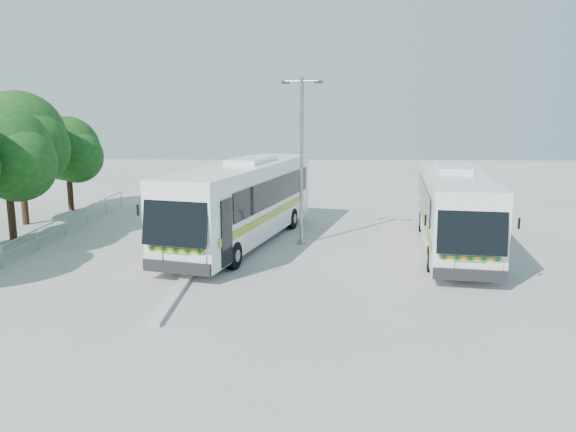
{
  "coord_description": "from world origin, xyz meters",
  "views": [
    {
      "loc": [
        2.12,
        -21.46,
        6.31
      ],
      "look_at": [
        1.44,
        2.29,
        1.79
      ],
      "focal_mm": 35.0,
      "sensor_mm": 36.0,
      "label": 1
    }
  ],
  "objects_px": {
    "tree_far_c": "(7,153)",
    "coach_main": "(243,200)",
    "tree_far_e": "(68,149)",
    "lamppost": "(302,154)",
    "coach_adjacent": "(454,207)",
    "tree_far_d": "(20,137)"
  },
  "relations": [
    {
      "from": "tree_far_e",
      "to": "lamppost",
      "type": "height_order",
      "value": "lamppost"
    },
    {
      "from": "tree_far_e",
      "to": "lamppost",
      "type": "relative_size",
      "value": 0.76
    },
    {
      "from": "lamppost",
      "to": "coach_main",
      "type": "bearing_deg",
      "value": -166.92
    },
    {
      "from": "coach_main",
      "to": "coach_adjacent",
      "type": "relative_size",
      "value": 1.07
    },
    {
      "from": "tree_far_d",
      "to": "lamppost",
      "type": "relative_size",
      "value": 0.94
    },
    {
      "from": "tree_far_e",
      "to": "coach_main",
      "type": "bearing_deg",
      "value": -35.85
    },
    {
      "from": "tree_far_c",
      "to": "coach_main",
      "type": "distance_m",
      "value": 11.58
    },
    {
      "from": "tree_far_e",
      "to": "coach_main",
      "type": "xyz_separation_m",
      "value": [
        11.87,
        -8.58,
        -1.82
      ]
    },
    {
      "from": "tree_far_d",
      "to": "coach_main",
      "type": "relative_size",
      "value": 0.53
    },
    {
      "from": "tree_far_c",
      "to": "coach_main",
      "type": "bearing_deg",
      "value": -1.9
    },
    {
      "from": "tree_far_e",
      "to": "lamppost",
      "type": "bearing_deg",
      "value": -30.73
    },
    {
      "from": "tree_far_c",
      "to": "coach_main",
      "type": "height_order",
      "value": "tree_far_c"
    },
    {
      "from": "coach_main",
      "to": "lamppost",
      "type": "xyz_separation_m",
      "value": [
        2.76,
        -0.12,
        2.22
      ]
    },
    {
      "from": "coach_main",
      "to": "lamppost",
      "type": "height_order",
      "value": "lamppost"
    },
    {
      "from": "tree_far_c",
      "to": "lamppost",
      "type": "relative_size",
      "value": 0.84
    },
    {
      "from": "tree_far_c",
      "to": "tree_far_e",
      "type": "height_order",
      "value": "tree_far_c"
    },
    {
      "from": "coach_adjacent",
      "to": "lamppost",
      "type": "distance_m",
      "value": 7.37
    },
    {
      "from": "coach_main",
      "to": "coach_adjacent",
      "type": "distance_m",
      "value": 9.73
    },
    {
      "from": "tree_far_d",
      "to": "coach_adjacent",
      "type": "xyz_separation_m",
      "value": [
        22.25,
        -4.9,
        -2.89
      ]
    },
    {
      "from": "coach_main",
      "to": "lamppost",
      "type": "relative_size",
      "value": 1.78
    },
    {
      "from": "coach_adjacent",
      "to": "tree_far_d",
      "type": "bearing_deg",
      "value": 176.52
    },
    {
      "from": "tree_far_e",
      "to": "coach_adjacent",
      "type": "relative_size",
      "value": 0.46
    }
  ]
}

